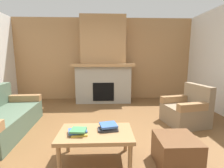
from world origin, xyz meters
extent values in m
plane|color=brown|center=(0.00, 0.00, 0.00)|extent=(9.00, 9.00, 0.00)
cube|color=#A87A4C|center=(0.00, 3.00, 1.35)|extent=(6.00, 0.12, 2.70)
cube|color=gray|center=(0.00, 2.59, 0.57)|extent=(1.70, 0.70, 1.15)
cube|color=black|center=(0.00, 2.26, 0.38)|extent=(0.64, 0.08, 0.56)
cube|color=#A87A4C|center=(0.00, 2.54, 1.19)|extent=(1.90, 0.82, 0.08)
cube|color=#A87A4C|center=(0.00, 2.69, 1.97)|extent=(1.40, 0.50, 1.47)
cube|color=#4C604C|center=(-1.86, 0.34, 0.20)|extent=(0.94, 1.85, 0.40)
cube|color=#997047|center=(-1.90, 1.15, 0.48)|extent=(0.85, 0.21, 0.15)
cube|color=#847056|center=(1.76, 0.64, 0.20)|extent=(0.89, 0.89, 0.40)
cube|color=#847056|center=(2.07, 0.70, 0.62)|extent=(0.28, 0.77, 0.45)
cube|color=#997047|center=(1.70, 0.94, 0.48)|extent=(0.77, 0.28, 0.15)
cube|color=#997047|center=(1.82, 0.33, 0.48)|extent=(0.77, 0.28, 0.15)
cube|color=#997047|center=(-0.07, -0.59, 0.41)|extent=(1.00, 0.60, 0.05)
cylinder|color=#997047|center=(-0.51, -0.83, 0.19)|extent=(0.06, 0.06, 0.38)
cylinder|color=#997047|center=(0.37, -0.83, 0.19)|extent=(0.06, 0.06, 0.38)
cylinder|color=#997047|center=(-0.51, -0.35, 0.19)|extent=(0.06, 0.06, 0.38)
cylinder|color=#997047|center=(0.37, -0.35, 0.19)|extent=(0.06, 0.06, 0.38)
cube|color=brown|center=(1.00, -0.72, 0.20)|extent=(0.52, 0.52, 0.40)
cube|color=gold|center=(-0.28, -0.64, 0.44)|extent=(0.24, 0.24, 0.02)
cube|color=#335699|center=(-0.30, -0.63, 0.47)|extent=(0.27, 0.22, 0.03)
cube|color=#3D7F4C|center=(-0.29, -0.66, 0.49)|extent=(0.21, 0.19, 0.02)
cube|color=#2D2D33|center=(0.10, -0.55, 0.44)|extent=(0.28, 0.16, 0.03)
cube|color=#2D2D33|center=(0.11, -0.51, 0.47)|extent=(0.23, 0.18, 0.02)
cube|color=#335699|center=(0.10, -0.51, 0.49)|extent=(0.27, 0.26, 0.03)
camera|label=1|loc=(0.07, -2.70, 1.43)|focal=26.46mm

